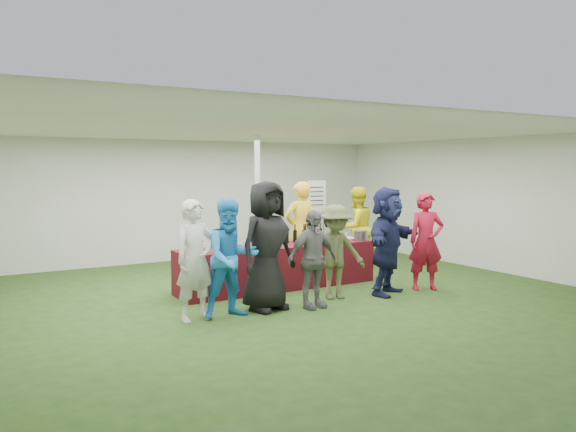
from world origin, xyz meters
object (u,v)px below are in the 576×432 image
customer_0 (195,260)px  staff_back (356,228)px  customer_4 (335,252)px  customer_1 (231,258)px  staff_pourer (300,229)px  wine_list_sign (317,202)px  serving_table (278,266)px  customer_5 (387,241)px  customer_6 (426,241)px  customer_2 (267,246)px  customer_3 (312,259)px  dump_bucket (361,235)px

customer_0 → staff_back: bearing=13.3°
staff_back → customer_4: size_ratio=1.13×
customer_1 → staff_pourer: bearing=41.0°
staff_pourer → wine_list_sign: bearing=-133.7°
wine_list_sign → staff_pourer: size_ratio=0.98×
serving_table → customer_1: customer_1 is taller
serving_table → customer_5: size_ratio=2.02×
customer_1 → customer_6: customer_6 is taller
customer_2 → customer_4: 1.30m
staff_back → customer_6: staff_back is taller
serving_table → customer_3: customer_3 is taller
customer_3 → customer_6: bearing=-3.1°
dump_bucket → customer_0: customer_0 is taller
customer_2 → customer_0: bearing=165.5°
dump_bucket → customer_2: bearing=-158.1°
customer_1 → customer_4: bearing=6.0°
customer_1 → serving_table: bearing=42.6°
customer_0 → wine_list_sign: bearing=26.9°
staff_pourer → customer_4: 1.87m
dump_bucket → customer_3: bearing=-146.3°
dump_bucket → customer_4: customer_4 is taller
serving_table → dump_bucket: size_ratio=13.83×
customer_1 → customer_2: customer_2 is taller
staff_pourer → serving_table: bearing=35.4°
staff_pourer → customer_4: bearing=74.1°
serving_table → customer_6: (2.09, -1.43, 0.46)m
serving_table → customer_3: 1.55m
wine_list_sign → customer_4: bearing=-119.1°
dump_bucket → customer_5: (-0.33, -1.14, 0.05)m
customer_4 → customer_1: bearing=-160.2°
customer_4 → customer_3: bearing=-139.1°
wine_list_sign → customer_0: bearing=-141.3°
serving_table → customer_2: bearing=-126.1°
customer_6 → customer_5: bearing=-162.0°
customer_0 → customer_6: customer_6 is taller
staff_back → customer_1: 4.39m
customer_0 → customer_2: (1.11, -0.01, 0.12)m
serving_table → staff_pourer: staff_pourer is taller
customer_0 → customer_3: size_ratio=1.13×
customer_6 → dump_bucket: bearing=134.4°
wine_list_sign → customer_4: 3.88m
customer_6 → customer_0: bearing=-159.2°
customer_0 → staff_pourer: bearing=21.3°
customer_2 → customer_6: 3.00m
customer_0 → customer_2: customer_2 is taller
wine_list_sign → customer_2: size_ratio=0.94×
dump_bucket → customer_1: size_ratio=0.16×
customer_3 → customer_6: customer_6 is taller
dump_bucket → customer_2: size_ratio=0.14×
serving_table → customer_6: bearing=-34.4°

